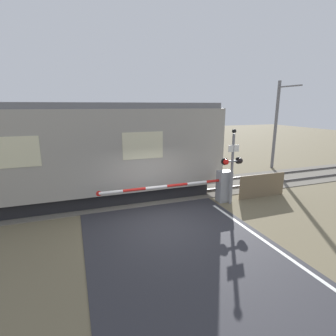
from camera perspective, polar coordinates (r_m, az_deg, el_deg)
The scene contains 7 objects.
ground_plane at distance 9.62m, azimuth -0.71°, elevation -12.30°, with size 80.00×80.00×0.00m, color #6B6047.
track_bed at distance 12.73m, azimuth -5.98°, elevation -5.66°, with size 36.00×3.20×0.13m.
train at distance 12.02m, azimuth -29.27°, elevation 2.22°, with size 16.98×2.73×4.29m.
crossing_barrier at distance 11.66m, azimuth 10.39°, elevation -3.90°, with size 5.79×0.44×1.39m.
signal_post at distance 11.36m, azimuth 13.85°, elevation 1.20°, with size 0.98×0.26×3.24m.
catenary_pole at distance 19.00m, azimuth 22.53°, elevation 8.94°, with size 0.20×1.90×5.73m.
roadside_fence at distance 12.95m, azimuth 19.79°, elevation -3.64°, with size 2.45×0.06×1.10m.
Camera 1 is at (-2.86, -8.18, 4.19)m, focal length 28.00 mm.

